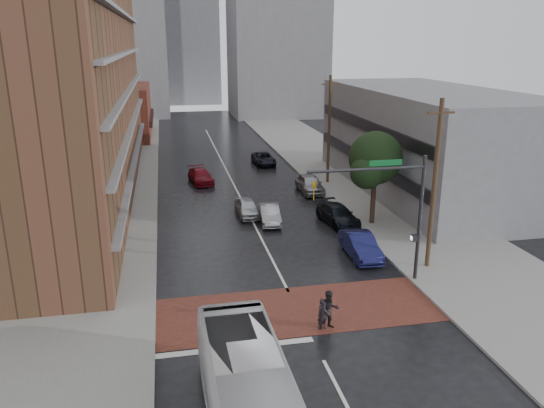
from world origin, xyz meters
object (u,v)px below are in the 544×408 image
pedestrian_b (329,310)px  car_travel_c (201,176)px  car_parked_near (360,246)px  pedestrian_a (323,314)px  car_parked_mid (338,215)px  car_travel_b (270,214)px  car_parked_far (310,184)px  suv_travel (264,158)px  car_travel_a (247,208)px

pedestrian_b → car_travel_c: 28.27m
pedestrian_b → car_parked_near: pedestrian_b is taller
pedestrian_a → car_parked_mid: pedestrian_a is taller
car_parked_mid → car_parked_near: bearing=-103.9°
car_travel_b → pedestrian_b: bearing=-85.6°
car_parked_near → car_parked_far: 14.86m
pedestrian_a → car_travel_b: 15.38m
pedestrian_b → car_parked_mid: (5.08, 14.19, -0.27)m
pedestrian_b → car_travel_c: (-3.98, 27.98, -0.30)m
pedestrian_b → suv_travel: pedestrian_b is taller
car_travel_b → car_travel_c: car_travel_c is taller
suv_travel → car_parked_near: car_parked_near is taller
suv_travel → car_parked_near: bearing=-88.6°
car_travel_a → car_parked_far: bearing=38.7°
car_travel_b → car_travel_a: bearing=131.1°
car_travel_a → car_travel_c: car_travel_c is taller
car_parked_near → pedestrian_a: bearing=-120.0°
car_parked_near → car_parked_far: size_ratio=0.96×
pedestrian_a → car_travel_a: pedestrian_a is taller
pedestrian_b → suv_travel: 34.70m
pedestrian_a → suv_travel: (3.65, 34.53, -0.12)m
car_travel_b → car_parked_mid: 5.02m
suv_travel → car_parked_far: 11.96m
car_travel_a → car_parked_near: size_ratio=0.86×
pedestrian_b → car_travel_c: bearing=95.7°
car_travel_b → car_parked_far: 8.95m
pedestrian_a → car_parked_mid: (5.40, 14.19, -0.07)m
car_parked_mid → car_parked_far: car_parked_far is taller
pedestrian_b → car_parked_mid: pedestrian_b is taller
pedestrian_a → car_parked_mid: 15.18m
pedestrian_a → car_parked_near: (4.81, 7.90, -0.02)m
car_travel_b → suv_travel: 19.41m
pedestrian_b → car_parked_mid: 15.07m
suv_travel → car_parked_mid: 20.42m
pedestrian_a → car_parked_near: bearing=44.8°
car_travel_c → car_parked_mid: size_ratio=0.96×
car_travel_b → suv_travel: car_travel_b is taller
car_parked_near → car_parked_far: (0.80, 14.83, 0.06)m
car_parked_mid → car_travel_a: bearing=144.9°
pedestrian_a → car_travel_a: 17.33m
pedestrian_a → car_travel_b: pedestrian_a is taller
car_parked_near → car_parked_far: bearing=88.2°
car_travel_b → car_travel_c: 13.29m
pedestrian_b → car_parked_near: size_ratio=0.43×
car_parked_mid → car_travel_b: bearing=157.7°
car_travel_a → car_travel_b: size_ratio=0.97×
car_parked_mid → suv_travel: bearing=86.3°
pedestrian_b → car_travel_c: size_ratio=0.42×
pedestrian_b → car_travel_a: bearing=91.5°
pedestrian_b → car_parked_mid: size_ratio=0.40×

